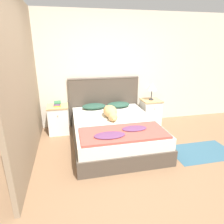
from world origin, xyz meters
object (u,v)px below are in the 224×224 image
at_px(dog, 111,112).
at_px(table_lamp, 152,87).
at_px(nightstand_right, 150,112).
at_px(bed, 114,132).
at_px(pillow_right, 118,105).
at_px(book_stack, 57,104).
at_px(nightstand_left, 59,119).
at_px(pillow_left, 94,106).

bearing_deg(dog, table_lamp, 27.45).
distance_m(nightstand_right, dog, 1.27).
distance_m(bed, dog, 0.39).
relative_size(bed, dog, 3.00).
height_order(pillow_right, table_lamp, table_lamp).
bearing_deg(book_stack, dog, -29.03).
bearing_deg(nightstand_left, book_stack, 44.19).
bearing_deg(book_stack, pillow_left, 3.52).
xyz_separation_m(bed, book_stack, (-1.06, 0.75, 0.42)).
distance_m(dog, table_lamp, 1.29).
distance_m(pillow_left, dog, 0.67).
distance_m(nightstand_left, pillow_right, 1.37).
xyz_separation_m(book_stack, table_lamp, (2.13, 0.00, 0.26)).
relative_size(nightstand_right, pillow_right, 1.17).
relative_size(nightstand_right, dog, 0.91).
bearing_deg(table_lamp, nightstand_right, -90.00).
bearing_deg(bed, nightstand_left, 145.14).
xyz_separation_m(nightstand_left, pillow_right, (1.35, 0.05, 0.23)).
bearing_deg(bed, pillow_right, 70.43).
height_order(pillow_left, pillow_right, same).
xyz_separation_m(pillow_left, dog, (0.25, -0.62, 0.05)).
bearing_deg(nightstand_right, book_stack, 179.91).
distance_m(book_stack, table_lamp, 2.14).
distance_m(bed, pillow_left, 0.89).
bearing_deg(dog, nightstand_right, 27.24).
bearing_deg(dog, nightstand_left, 151.21).
relative_size(book_stack, table_lamp, 0.54).
bearing_deg(nightstand_left, nightstand_right, 0.00).
height_order(nightstand_right, book_stack, book_stack).
bearing_deg(nightstand_right, table_lamp, 90.00).
distance_m(nightstand_right, pillow_left, 1.37).
bearing_deg(table_lamp, book_stack, -179.95).
height_order(nightstand_right, pillow_right, nightstand_right).
relative_size(pillow_left, dog, 0.78).
bearing_deg(pillow_left, table_lamp, -1.97).
xyz_separation_m(pillow_left, book_stack, (-0.78, -0.05, 0.12)).
distance_m(pillow_left, table_lamp, 1.40).
distance_m(pillow_left, pillow_right, 0.56).
bearing_deg(bed, table_lamp, 35.04).
bearing_deg(table_lamp, bed, -144.96).
xyz_separation_m(pillow_right, table_lamp, (0.78, -0.05, 0.38)).
bearing_deg(nightstand_left, bed, -34.86).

